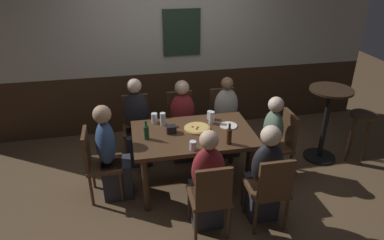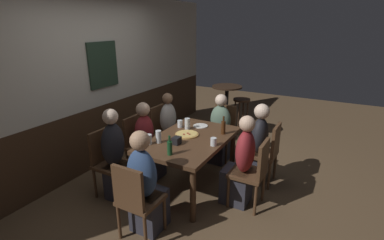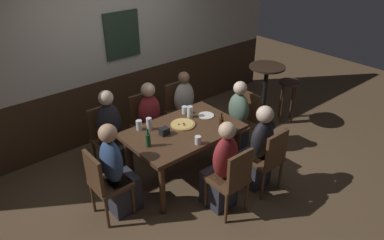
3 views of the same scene
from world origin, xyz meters
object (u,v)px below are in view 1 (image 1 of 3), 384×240
person_head_west (112,159)px  condiment_caddy (171,129)px  person_right_near (264,179)px  tumbler_water (154,119)px  chair_mid_far (181,119)px  bar_stool (362,124)px  chair_head_east (280,141)px  side_bar_table (326,119)px  chair_left_far (137,123)px  pint_glass_amber (163,119)px  tumbler_short (193,146)px  person_left_far (138,128)px  beer_bottle_green (146,132)px  chair_right_near (270,188)px  pint_glass_pale (212,118)px  plate_white_large (229,126)px  dining_table (193,139)px  beer_bottle_brown (229,136)px  person_right_far (226,122)px  beer_glass_tall (210,116)px  person_head_east (268,145)px  chair_mid_near (211,196)px  pizza (197,128)px  person_mid_far (183,126)px  chair_head_west (97,160)px

person_head_west → condiment_caddy: person_head_west is taller
person_right_near → condiment_caddy: bearing=139.1°
person_right_near → tumbler_water: size_ratio=9.13×
chair_mid_far → bar_stool: chair_mid_far is taller
chair_head_east → side_bar_table: bearing=18.4°
chair_left_far → condiment_caddy: chair_left_far is taller
chair_mid_far → pint_glass_amber: bearing=-118.4°
tumbler_short → chair_head_east: bearing=17.1°
chair_mid_far → person_left_far: 0.65m
person_head_west → beer_bottle_green: person_head_west is taller
chair_right_near → pint_glass_amber: bearing=129.7°
chair_head_east → pint_glass_pale: 0.93m
plate_white_large → chair_mid_far: bearing=120.2°
side_bar_table → bar_stool: side_bar_table is taller
chair_mid_far → pint_glass_pale: size_ratio=5.59×
dining_table → beer_bottle_brown: (0.34, -0.32, 0.19)m
person_right_far → beer_glass_tall: size_ratio=10.78×
beer_glass_tall → bar_stool: size_ratio=0.14×
beer_bottle_green → chair_left_far: bearing=94.9°
pint_glass_amber → beer_bottle_brown: beer_bottle_brown is taller
chair_right_near → side_bar_table: size_ratio=0.84×
beer_bottle_green → tumbler_short: bearing=-35.2°
chair_right_near → person_head_east: person_head_east is taller
tumbler_short → chair_left_far: bearing=113.9°
person_right_near → condiment_caddy: person_right_near is taller
pint_glass_pale → plate_white_large: (0.19, -0.11, -0.06)m
chair_head_east → condiment_caddy: bearing=177.8°
person_right_near → tumbler_water: bearing=134.6°
chair_left_far → side_bar_table: side_bar_table is taller
chair_mid_near → bar_stool: (2.34, 0.97, 0.07)m
tumbler_water → bar_stool: bearing=-5.1°
person_right_far → chair_head_east: bearing=-54.6°
person_right_far → pizza: 0.88m
chair_right_near → bar_stool: 1.97m
pizza → beer_bottle_green: beer_bottle_green is taller
chair_right_near → person_head_west: bearing=151.4°
person_mid_far → beer_bottle_brown: person_mid_far is taller
chair_left_far → chair_mid_far: (0.63, 0.00, 0.00)m
chair_right_near → tumbler_water: chair_right_near is taller
chair_head_west → beer_bottle_brown: (1.47, -0.32, 0.34)m
person_right_near → pint_glass_amber: 1.40m
chair_mid_far → person_mid_far: person_mid_far is taller
chair_left_far → pizza: 1.08m
chair_left_far → person_head_east: 1.81m
chair_mid_far → beer_bottle_green: beer_bottle_green is taller
beer_glass_tall → chair_right_near: bearing=-74.0°
person_left_far → tumbler_water: 0.50m
chair_left_far → pint_glass_amber: size_ratio=5.52×
chair_right_near → chair_head_east: bearing=60.0°
condiment_caddy → pint_glass_pale: bearing=15.1°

